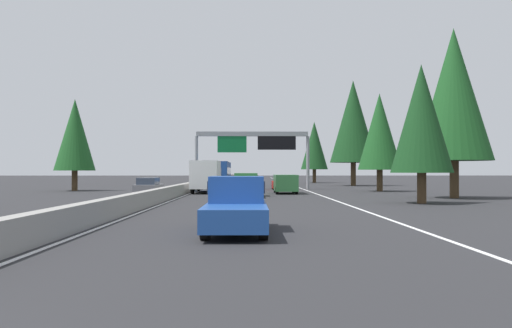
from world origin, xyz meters
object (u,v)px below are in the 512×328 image
at_px(pickup_mid_left, 246,185).
at_px(conifer_right_near, 454,95).
at_px(pickup_distant_a, 236,204).
at_px(conifer_right_far, 353,122).
at_px(bus_mid_right, 219,174).
at_px(conifer_right_distant, 314,146).
at_px(conifer_left_near, 75,135).
at_px(minivan_far_center, 285,183).
at_px(sedan_near_right, 247,181).
at_px(conifer_right_mid, 380,132).
at_px(sign_gantry_overhead, 254,143).
at_px(sedan_far_right, 248,178).
at_px(sedan_near_center, 281,183).
at_px(conifer_right_foreground, 421,119).
at_px(oncoming_near, 149,187).
at_px(box_truck_distant_b, 207,175).

distance_m(pickup_mid_left, conifer_right_near, 17.32).
relative_size(pickup_distant_a, conifer_right_far, 0.39).
relative_size(bus_mid_right, conifer_right_distant, 1.10).
height_order(conifer_right_near, conifer_left_near, conifer_right_near).
distance_m(minivan_far_center, conifer_right_far, 28.11).
distance_m(sedan_near_right, pickup_mid_left, 29.86).
bearing_deg(conifer_right_mid, sign_gantry_overhead, 65.98).
bearing_deg(pickup_mid_left, sedan_near_right, 0.29).
height_order(minivan_far_center, conifer_left_near, conifer_left_near).
distance_m(sedan_far_right, sedan_near_center, 45.62).
distance_m(pickup_mid_left, conifer_right_mid, 17.66).
height_order(bus_mid_right, conifer_right_distant, conifer_right_distant).
bearing_deg(sedan_near_right, conifer_right_near, -154.08).
distance_m(conifer_right_mid, conifer_right_distant, 37.05).
bearing_deg(bus_mid_right, pickup_mid_left, -170.69).
height_order(sedan_near_right, pickup_mid_left, pickup_mid_left).
height_order(pickup_mid_left, conifer_right_foreground, conifer_right_foreground).
height_order(oncoming_near, conifer_right_foreground, conifer_right_foreground).
relative_size(conifer_right_foreground, conifer_right_distant, 0.84).
relative_size(pickup_distant_a, pickup_mid_left, 1.00).
xyz_separation_m(sedan_near_right, conifer_right_near, (-32.56, -15.82, 7.11)).
distance_m(conifer_right_mid, conifer_left_near, 31.00).
xyz_separation_m(pickup_distant_a, conifer_right_far, (54.35, -14.55, 7.89)).
bearing_deg(sign_gantry_overhead, conifer_right_near, -141.49).
xyz_separation_m(box_truck_distant_b, sedan_near_right, (22.44, -3.59, -0.93)).
distance_m(conifer_right_foreground, conifer_left_near, 35.77).
height_order(sign_gantry_overhead, pickup_distant_a, sign_gantry_overhead).
xyz_separation_m(minivan_far_center, conifer_right_foreground, (-14.48, -7.62, 4.38)).
relative_size(sign_gantry_overhead, pickup_distant_a, 2.26).
xyz_separation_m(sign_gantry_overhead, bus_mid_right, (5.03, 4.18, -3.35)).
distance_m(sedan_far_right, conifer_right_foreground, 70.90).
bearing_deg(conifer_right_foreground, sedan_far_right, 9.13).
xyz_separation_m(sedan_near_right, bus_mid_right, (-8.73, 3.31, 1.03)).
distance_m(conifer_right_near, conifer_right_distant, 50.40).
distance_m(pickup_mid_left, oncoming_near, 8.43).
xyz_separation_m(minivan_far_center, oncoming_near, (-3.32, 11.67, -0.27)).
height_order(conifer_right_foreground, conifer_left_near, conifer_left_near).
bearing_deg(conifer_right_mid, minivan_far_center, 117.51).
height_order(sign_gantry_overhead, minivan_far_center, sign_gantry_overhead).
xyz_separation_m(sedan_far_right, bus_mid_right, (-39.65, 3.37, 1.03)).
relative_size(sedan_near_right, minivan_far_center, 0.88).
xyz_separation_m(bus_mid_right, conifer_right_distant, (26.36, -14.66, 4.61)).
distance_m(pickup_distant_a, conifer_right_foreground, 19.41).
bearing_deg(pickup_mid_left, sedan_near_center, -13.37).
xyz_separation_m(box_truck_distant_b, conifer_left_near, (4.71, 13.93, 4.11)).
height_order(pickup_distant_a, conifer_right_mid, conifer_right_mid).
bearing_deg(minivan_far_center, conifer_right_mid, -62.49).
bearing_deg(conifer_right_near, conifer_right_distant, 5.09).
bearing_deg(sign_gantry_overhead, bus_mid_right, 39.72).
relative_size(pickup_distant_a, minivan_far_center, 1.12).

